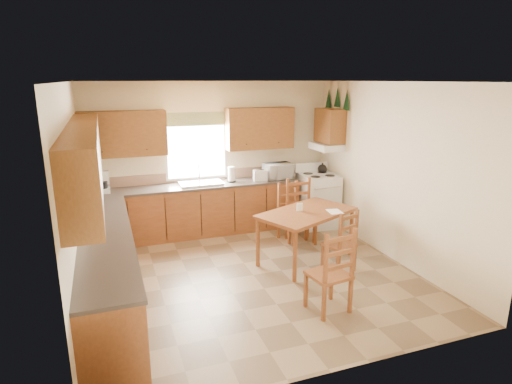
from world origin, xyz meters
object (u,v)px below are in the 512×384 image
object	(u,v)px
stove	(318,201)
chair_far_right	(293,212)
dining_table	(306,236)
chair_far_left	(301,212)
microwave	(278,171)
chair_near_left	(339,240)
chair_near_right	(329,269)

from	to	relation	value
stove	chair_far_right	bearing A→B (deg)	-141.66
chair_far_right	dining_table	bearing A→B (deg)	-111.57
stove	chair_far_left	size ratio (longest dim) A/B	0.91
stove	microwave	xyz separation A→B (m)	(-0.71, 0.29, 0.57)
stove	chair_near_left	bearing A→B (deg)	-104.51
microwave	chair_near_right	size ratio (longest dim) A/B	0.45
chair_near_left	microwave	bearing A→B (deg)	-105.69
chair_near_right	stove	bearing A→B (deg)	-123.62
dining_table	chair_near_right	xyz separation A→B (m)	(-0.41, -1.43, 0.14)
microwave	chair_near_right	bearing A→B (deg)	-107.24
dining_table	chair_near_right	size ratio (longest dim) A/B	1.38
chair_far_left	chair_far_right	size ratio (longest dim) A/B	1.09
stove	microwave	world-z (taller)	microwave
stove	dining_table	xyz separation A→B (m)	(-0.94, -1.40, -0.09)
stove	chair_near_left	size ratio (longest dim) A/B	1.05
microwave	dining_table	bearing A→B (deg)	-103.50
stove	chair_far_left	distance (m)	0.96
dining_table	chair_far_right	bearing A→B (deg)	54.06
chair_near_left	chair_far_right	distance (m)	1.39
dining_table	chair_near_right	world-z (taller)	chair_near_right
dining_table	chair_far_left	size ratio (longest dim) A/B	1.37
stove	chair_far_right	size ratio (longest dim) A/B	0.99
chair_far_left	stove	bearing A→B (deg)	51.12
chair_near_right	dining_table	bearing A→B (deg)	-114.06
chair_near_right	chair_far_left	world-z (taller)	chair_far_left
chair_near_right	chair_far_left	size ratio (longest dim) A/B	0.99
dining_table	chair_near_left	world-z (taller)	chair_near_left
chair_near_left	chair_far_left	size ratio (longest dim) A/B	0.87
stove	chair_near_right	size ratio (longest dim) A/B	0.92
stove	chair_far_right	xyz separation A→B (m)	(-0.76, -0.51, 0.01)
stove	chair_near_right	distance (m)	3.13
microwave	chair_far_right	bearing A→B (deg)	-99.37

